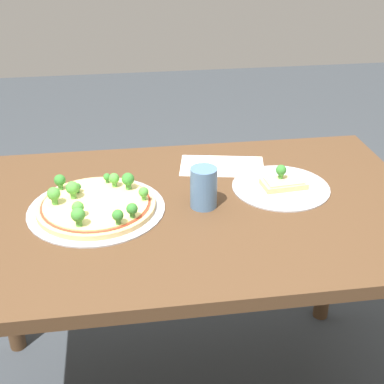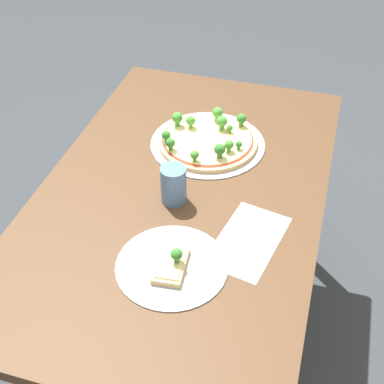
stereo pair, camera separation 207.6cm
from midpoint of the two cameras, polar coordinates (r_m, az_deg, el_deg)
The scene contains 6 objects.
ground_plane at distance 1.77m, azimuth 22.95°, elevation -35.30°, with size 8.00×8.00×0.00m, color #33383D.
dining_table at distance 1.17m, azimuth 32.32°, elevation -26.05°, with size 1.33×0.81×0.77m.
pizza_tray_whole at distance 1.21m, azimuth 33.10°, elevation -13.31°, with size 0.37×0.37×0.07m.
pizza_tray_slice at distance 1.02m, azimuth 42.41°, elevation -37.92°, with size 0.28×0.28×0.07m.
drinking_cup at distance 1.02m, azimuth 35.69°, elevation -24.65°, with size 0.07×0.07×0.11m, color #4C7099.
paper_menu at distance 1.15m, azimuth 47.87°, elevation -29.88°, with size 0.26×0.15×0.00m, color white.
Camera 2 is at (-1.12, -0.36, 1.78)m, focal length 50.00 mm.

